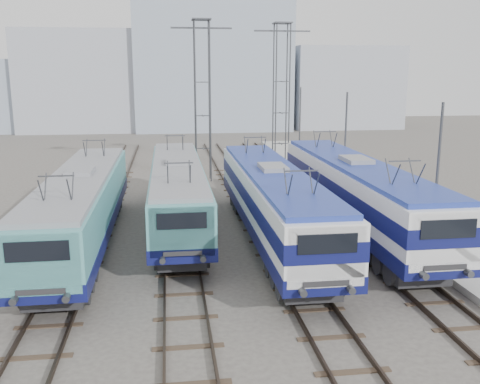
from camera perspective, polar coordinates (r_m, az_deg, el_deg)
name	(u,v)px	position (r m, az deg, el deg)	size (l,w,h in m)	color
ground	(243,292)	(20.77, 0.32, -10.59)	(160.00, 160.00, 0.00)	#514C47
platform	(406,222)	(30.89, 17.25, -3.05)	(4.00, 70.00, 0.30)	#9E9E99
locomotive_far_left	(82,204)	(25.93, -16.54, -1.24)	(2.81, 17.71, 3.33)	#0F134E
locomotive_center_left	(178,189)	(28.45, -6.68, 0.28)	(2.73, 17.20, 3.24)	#0F134E
locomotive_center_right	(273,198)	(25.65, 3.57, -0.68)	(2.85, 18.02, 3.39)	#0F134E
locomotive_far_right	(356,190)	(27.82, 12.27, 0.24)	(2.93, 18.56, 3.49)	#0F134E
catenary_tower_west	(202,94)	(41.02, -4.04, 10.41)	(4.50, 1.20, 12.00)	#3F4247
catenary_tower_east	(281,92)	(43.90, 4.43, 10.55)	(4.50, 1.20, 12.00)	#3F4247
mast_front	(436,185)	(24.21, 20.22, 0.67)	(0.12, 0.12, 7.00)	#3F4247
mast_mid	(345,147)	(35.10, 11.14, 4.70)	(0.12, 0.12, 7.00)	#3F4247
mast_rear	(300,129)	(46.54, 6.39, 6.74)	(0.12, 0.12, 7.00)	#3F4247
building_west	(87,81)	(81.70, -16.00, 11.28)	(18.00, 12.00, 14.00)	#A0A5B1
building_center	(211,67)	(81.19, -3.08, 13.15)	(22.00, 14.00, 18.00)	#92A0B2
building_east	(341,87)	(85.22, 10.73, 10.91)	(16.00, 12.00, 12.00)	#A0A5B1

